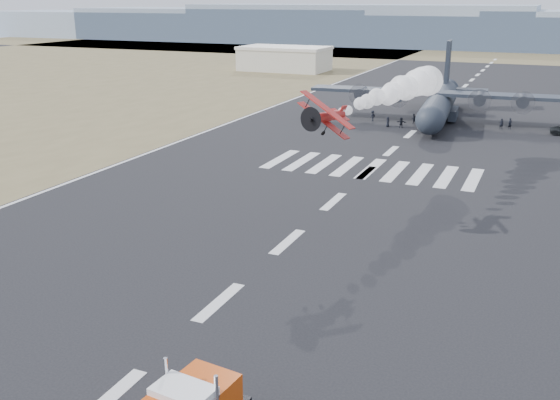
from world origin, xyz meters
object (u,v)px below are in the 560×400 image
Objects in this scene: transport_aircraft at (440,101)px; crew_h at (418,120)px; aerobatic_biplane at (326,116)px; crew_f at (401,123)px; crew_a at (501,124)px; crew_e at (388,122)px; crew_c at (373,116)px; crew_b at (413,118)px; hangar_left at (285,58)px; crew_d at (440,123)px; crew_g at (510,124)px.

transport_aircraft is 7.03m from crew_h.
transport_aircraft is (0.37, 56.75, -6.84)m from aerobatic_biplane.
crew_f is (-3.94, 47.53, -9.20)m from aerobatic_biplane.
crew_e is at bearing 0.52° from crew_a.
transport_aircraft is 26.82× the size of crew_e.
aerobatic_biplane is 57.17m from transport_aircraft.
transport_aircraft is 11.66m from crew_c.
crew_a is (10.41, -3.96, -2.36)m from transport_aircraft.
crew_h reaches higher than crew_b.
crew_a is at bearing -163.74° from crew_f.
crew_h is (4.26, 3.16, 0.01)m from crew_e.
transport_aircraft is (53.87, -59.45, -0.21)m from hangar_left.
crew_c is (-20.44, -1.53, 0.04)m from crew_a.
crew_h is (51.69, -65.70, -2.59)m from hangar_left.
crew_e is 2.14m from crew_f.
crew_c is at bearing 170.31° from crew_d.
crew_g is 1.07× the size of crew_h.
crew_a is at bearing -84.77° from crew_e.
aerobatic_biplane is at bearing -65.28° from hangar_left.
crew_f reaches higher than crew_e.
crew_g is at bearing 123.77° from crew_c.
crew_h is at bearing -7.10° from crew_a.
crew_a is 1.05× the size of crew_e.
crew_g reaches higher than crew_h.
crew_d is (1.86, 49.43, -9.13)m from aerobatic_biplane.
crew_c is at bearing 112.93° from crew_h.
crew_g is (65.55, -62.85, -2.54)m from hangar_left.
crew_f is at bearing -119.93° from transport_aircraft.
transport_aircraft is at bearing -47.82° from hangar_left.
crew_g is (1.27, 0.56, 0.03)m from crew_a.
aerobatic_biplane is at bearing 174.65° from crew_e.
crew_g is (14.97, 1.34, 0.07)m from crew_b.
crew_e is at bearing 1.19° from crew_f.
crew_b is at bearing -129.69° from transport_aircraft.
crew_h is at bearing 76.54° from crew_b.
crew_b is 0.96× the size of crew_f.
crew_b is 5.43m from crew_d.
transport_aircraft is at bearing -174.64° from crew_b.
transport_aircraft is 6.25m from crew_b.
crew_e is at bearing -165.98° from crew_d.
aerobatic_biplane is 3.23× the size of crew_h.
crew_h is (-1.81, 50.51, -9.22)m from aerobatic_biplane.
crew_d reaches higher than crew_a.
crew_a is 17.71m from crew_e.
transport_aircraft is 25.59× the size of crew_a.
crew_g is at bearing -84.35° from crew_e.
crew_a is 0.93× the size of crew_d.
crew_d reaches higher than crew_g.
crew_b is 4.60m from crew_f.
hangar_left is 14.73× the size of crew_f.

